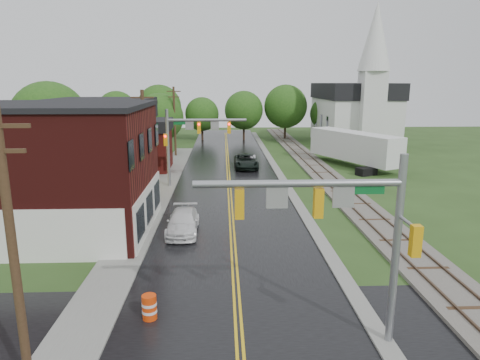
{
  "coord_description": "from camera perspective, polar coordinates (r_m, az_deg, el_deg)",
  "views": [
    {
      "loc": [
        -0.57,
        -12.09,
        9.58
      ],
      "look_at": [
        0.51,
        14.34,
        3.5
      ],
      "focal_mm": 32.0,
      "sensor_mm": 36.0,
      "label": 1
    }
  ],
  "objects": [
    {
      "name": "tree_left_e",
      "position": [
        58.77,
        -10.52,
        8.08
      ],
      "size": [
        6.4,
        6.4,
        8.16
      ],
      "color": "black",
      "rests_on": "ground"
    },
    {
      "name": "construction_barrel",
      "position": [
        18.72,
        -11.99,
        -16.27
      ],
      "size": [
        0.78,
        0.78,
        1.07
      ],
      "primitive_type": "cylinder",
      "rotation": [
        0.0,
        0.0,
        0.39
      ],
      "color": "red",
      "rests_on": "ground"
    },
    {
      "name": "tree_left_b",
      "position": [
        47.42,
        -23.88,
        7.18
      ],
      "size": [
        7.6,
        7.6,
        9.69
      ],
      "color": "black",
      "rests_on": "ground"
    },
    {
      "name": "cross_road",
      "position": [
        17.05,
        -0.02,
        -21.25
      ],
      "size": [
        60.0,
        9.0,
        0.02
      ],
      "primitive_type": "cube",
      "color": "black",
      "rests_on": "ground"
    },
    {
      "name": "utility_pole_b",
      "position": [
        35.0,
        -12.6,
        4.65
      ],
      "size": [
        1.8,
        0.28,
        9.0
      ],
      "color": "#382616",
      "rests_on": "ground"
    },
    {
      "name": "brick_building",
      "position": [
        30.09,
        -25.61,
        1.27
      ],
      "size": [
        14.3,
        10.3,
        8.3
      ],
      "color": "#45110E",
      "rests_on": "ground"
    },
    {
      "name": "utility_pole_c",
      "position": [
        56.65,
        -8.71,
        7.88
      ],
      "size": [
        1.8,
        0.28,
        9.0
      ],
      "color": "#382616",
      "rests_on": "ground"
    },
    {
      "name": "suv_dark",
      "position": [
        48.48,
        0.83,
        2.49
      ],
      "size": [
        2.61,
        5.63,
        1.56
      ],
      "primitive_type": "imported",
      "rotation": [
        0.0,
        0.0,
        0.0
      ],
      "color": "black",
      "rests_on": "ground"
    },
    {
      "name": "tree_left_c",
      "position": [
        53.9,
        -16.71,
        7.01
      ],
      "size": [
        6.0,
        6.0,
        7.65
      ],
      "color": "black",
      "rests_on": "ground"
    },
    {
      "name": "yellow_house",
      "position": [
        40.01,
        -17.44,
        3.17
      ],
      "size": [
        8.0,
        7.0,
        6.4
      ],
      "primitive_type": "cube",
      "color": "tan",
      "rests_on": "ground"
    },
    {
      "name": "pickup_white",
      "position": [
        28.08,
        -7.62,
        -5.61
      ],
      "size": [
        1.97,
        4.83,
        1.4
      ],
      "primitive_type": "imported",
      "rotation": [
        0.0,
        0.0,
        0.0
      ],
      "color": "white",
      "rests_on": "ground"
    },
    {
      "name": "sidewalk_left",
      "position": [
        38.72,
        -10.62,
        -1.6
      ],
      "size": [
        2.4,
        50.0,
        0.12
      ],
      "primitive_type": "cube",
      "color": "gray",
      "rests_on": "ground"
    },
    {
      "name": "traffic_signal_far",
      "position": [
        39.47,
        -6.56,
        6.16
      ],
      "size": [
        7.34,
        0.43,
        7.2
      ],
      "color": "gray",
      "rests_on": "ground"
    },
    {
      "name": "railroad",
      "position": [
        49.18,
        10.13,
        1.64
      ],
      "size": [
        3.2,
        80.0,
        0.3
      ],
      "color": "#59544C",
      "rests_on": "ground"
    },
    {
      "name": "semi_trailer",
      "position": [
        50.94,
        14.96,
        4.36
      ],
      "size": [
        7.87,
        12.71,
        3.98
      ],
      "color": "black",
      "rests_on": "ground"
    },
    {
      "name": "sedan_silver",
      "position": [
        49.32,
        1.3,
        2.49
      ],
      "size": [
        1.55,
        3.92,
        1.27
      ],
      "primitive_type": "imported",
      "rotation": [
        0.0,
        0.0,
        -0.05
      ],
      "color": "#ADACB1",
      "rests_on": "ground"
    },
    {
      "name": "main_road",
      "position": [
        43.17,
        -1.51,
        0.12
      ],
      "size": [
        10.0,
        90.0,
        0.02
      ],
      "primitive_type": "cube",
      "color": "black",
      "rests_on": "ground"
    },
    {
      "name": "traffic_signal_near",
      "position": [
        15.37,
        13.08,
        -4.87
      ],
      "size": [
        7.34,
        0.3,
        7.2
      ],
      "color": "gray",
      "rests_on": "ground"
    },
    {
      "name": "utility_pole_a",
      "position": [
        14.45,
        -28.03,
        -8.31
      ],
      "size": [
        1.8,
        0.28,
        9.0
      ],
      "color": "#382616",
      "rests_on": "ground"
    },
    {
      "name": "curb_right",
      "position": [
        48.43,
        4.8,
        1.49
      ],
      "size": [
        0.8,
        70.0,
        0.12
      ],
      "primitive_type": "cube",
      "color": "gray",
      "rests_on": "ground"
    },
    {
      "name": "darkred_building",
      "position": [
        48.59,
        -13.52,
        3.85
      ],
      "size": [
        7.0,
        6.0,
        4.4
      ],
      "primitive_type": "cube",
      "color": "#3F0F0C",
      "rests_on": "ground"
    },
    {
      "name": "church",
      "position": [
        69.07,
        15.21,
        9.4
      ],
      "size": [
        10.4,
        18.4,
        20.0
      ],
      "color": "silver",
      "rests_on": "ground"
    }
  ]
}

